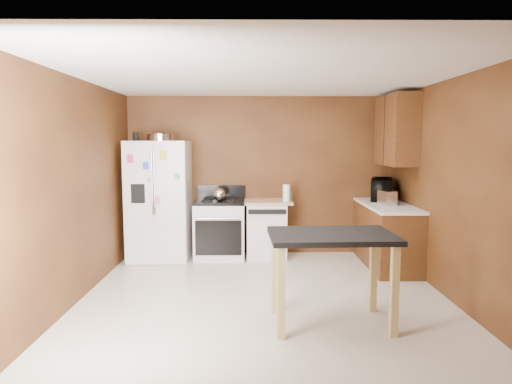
{
  "coord_description": "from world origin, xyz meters",
  "views": [
    {
      "loc": [
        -0.14,
        -5.0,
        1.79
      ],
      "look_at": [
        -0.09,
        0.85,
        1.14
      ],
      "focal_mm": 32.0,
      "sensor_mm": 36.0,
      "label": 1
    }
  ],
  "objects_px": {
    "paper_towel": "(286,193)",
    "gas_range": "(220,228)",
    "toaster": "(387,198)",
    "island": "(331,248)",
    "roasting_pan": "(161,137)",
    "green_canister": "(289,196)",
    "pen_cup": "(136,137)",
    "microwave": "(382,190)",
    "kettle": "(219,195)",
    "dishwasher": "(266,228)",
    "refrigerator": "(159,201)"
  },
  "relations": [
    {
      "from": "toaster",
      "to": "dishwasher",
      "type": "distance_m",
      "value": 1.87
    },
    {
      "from": "roasting_pan",
      "to": "refrigerator",
      "type": "height_order",
      "value": "roasting_pan"
    },
    {
      "from": "green_canister",
      "to": "gas_range",
      "type": "relative_size",
      "value": 0.1
    },
    {
      "from": "kettle",
      "to": "green_canister",
      "type": "xyz_separation_m",
      "value": [
        1.07,
        0.23,
        -0.05
      ]
    },
    {
      "from": "paper_towel",
      "to": "toaster",
      "type": "distance_m",
      "value": 1.47
    },
    {
      "from": "pen_cup",
      "to": "green_canister",
      "type": "relative_size",
      "value": 1.11
    },
    {
      "from": "kettle",
      "to": "dishwasher",
      "type": "relative_size",
      "value": 0.22
    },
    {
      "from": "kettle",
      "to": "paper_towel",
      "type": "height_order",
      "value": "paper_towel"
    },
    {
      "from": "roasting_pan",
      "to": "green_canister",
      "type": "xyz_separation_m",
      "value": [
        1.95,
        0.13,
        -0.91
      ]
    },
    {
      "from": "roasting_pan",
      "to": "island",
      "type": "relative_size",
      "value": 0.34
    },
    {
      "from": "toaster",
      "to": "island",
      "type": "relative_size",
      "value": 0.22
    },
    {
      "from": "pen_cup",
      "to": "gas_range",
      "type": "distance_m",
      "value": 1.87
    },
    {
      "from": "toaster",
      "to": "refrigerator",
      "type": "bearing_deg",
      "value": 161.2
    },
    {
      "from": "paper_towel",
      "to": "microwave",
      "type": "xyz_separation_m",
      "value": [
        1.45,
        0.02,
        0.04
      ]
    },
    {
      "from": "microwave",
      "to": "roasting_pan",
      "type": "bearing_deg",
      "value": 106.91
    },
    {
      "from": "paper_towel",
      "to": "microwave",
      "type": "distance_m",
      "value": 1.45
    },
    {
      "from": "gas_range",
      "to": "green_canister",
      "type": "bearing_deg",
      "value": 5.81
    },
    {
      "from": "kettle",
      "to": "green_canister",
      "type": "distance_m",
      "value": 1.09
    },
    {
      "from": "toaster",
      "to": "microwave",
      "type": "relative_size",
      "value": 0.49
    },
    {
      "from": "green_canister",
      "to": "refrigerator",
      "type": "distance_m",
      "value": 1.99
    },
    {
      "from": "paper_towel",
      "to": "gas_range",
      "type": "height_order",
      "value": "paper_towel"
    },
    {
      "from": "roasting_pan",
      "to": "pen_cup",
      "type": "xyz_separation_m",
      "value": [
        -0.35,
        -0.08,
        0.01
      ]
    },
    {
      "from": "green_canister",
      "to": "microwave",
      "type": "xyz_separation_m",
      "value": [
        1.4,
        -0.18,
        0.11
      ]
    },
    {
      "from": "green_canister",
      "to": "microwave",
      "type": "distance_m",
      "value": 1.41
    },
    {
      "from": "pen_cup",
      "to": "gas_range",
      "type": "xyz_separation_m",
      "value": [
        1.23,
        0.1,
        -1.4
      ]
    },
    {
      "from": "paper_towel",
      "to": "green_canister",
      "type": "height_order",
      "value": "paper_towel"
    },
    {
      "from": "kettle",
      "to": "island",
      "type": "xyz_separation_m",
      "value": [
        1.26,
        -2.48,
        -0.23
      ]
    },
    {
      "from": "refrigerator",
      "to": "island",
      "type": "relative_size",
      "value": 1.47
    },
    {
      "from": "pen_cup",
      "to": "green_canister",
      "type": "bearing_deg",
      "value": 5.27
    },
    {
      "from": "island",
      "to": "dishwasher",
      "type": "bearing_deg",
      "value": 101.78
    },
    {
      "from": "pen_cup",
      "to": "gas_range",
      "type": "height_order",
      "value": "pen_cup"
    },
    {
      "from": "paper_towel",
      "to": "gas_range",
      "type": "relative_size",
      "value": 0.23
    },
    {
      "from": "toaster",
      "to": "gas_range",
      "type": "relative_size",
      "value": 0.25
    },
    {
      "from": "roasting_pan",
      "to": "green_canister",
      "type": "height_order",
      "value": "roasting_pan"
    },
    {
      "from": "green_canister",
      "to": "gas_range",
      "type": "height_order",
      "value": "gas_range"
    },
    {
      "from": "green_canister",
      "to": "dishwasher",
      "type": "distance_m",
      "value": 0.61
    },
    {
      "from": "gas_range",
      "to": "kettle",
      "type": "bearing_deg",
      "value": -88.13
    },
    {
      "from": "green_canister",
      "to": "dishwasher",
      "type": "relative_size",
      "value": 0.13
    },
    {
      "from": "microwave",
      "to": "dishwasher",
      "type": "bearing_deg",
      "value": 104.65
    },
    {
      "from": "roasting_pan",
      "to": "refrigerator",
      "type": "distance_m",
      "value": 0.95
    },
    {
      "from": "refrigerator",
      "to": "island",
      "type": "bearing_deg",
      "value": -49.39
    },
    {
      "from": "toaster",
      "to": "island",
      "type": "distance_m",
      "value": 2.36
    },
    {
      "from": "gas_range",
      "to": "refrigerator",
      "type": "bearing_deg",
      "value": -176.19
    },
    {
      "from": "pen_cup",
      "to": "kettle",
      "type": "bearing_deg",
      "value": -0.97
    },
    {
      "from": "microwave",
      "to": "island",
      "type": "relative_size",
      "value": 0.45
    },
    {
      "from": "microwave",
      "to": "gas_range",
      "type": "relative_size",
      "value": 0.5
    },
    {
      "from": "microwave",
      "to": "gas_range",
      "type": "distance_m",
      "value": 2.54
    },
    {
      "from": "refrigerator",
      "to": "kettle",
      "type": "bearing_deg",
      "value": -3.96
    },
    {
      "from": "paper_towel",
      "to": "refrigerator",
      "type": "bearing_deg",
      "value": 179.18
    },
    {
      "from": "toaster",
      "to": "dishwasher",
      "type": "height_order",
      "value": "toaster"
    }
  ]
}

